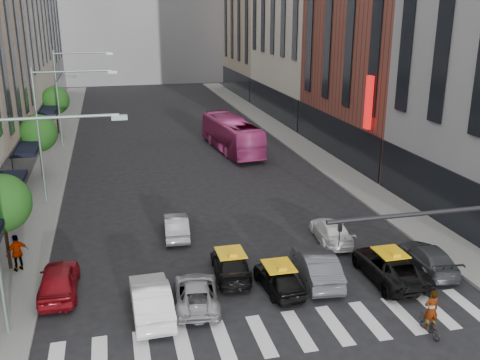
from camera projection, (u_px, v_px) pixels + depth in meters
ground at (297, 354)px, 20.56m from camera, size 160.00×160.00×0.00m
sidewalk_left at (52, 164)px, 45.69m from camera, size 3.00×96.00×0.15m
sidewalk_right at (305, 148)px, 50.90m from camera, size 3.00×96.00×0.15m
building_right_b at (384, 5)px, 45.45m from camera, size 8.00×18.00×26.00m
building_right_d at (261, 0)px, 80.31m from camera, size 8.00×18.00×28.00m
tree_near at (1, 203)px, 26.02m from camera, size 2.88×2.88×4.95m
tree_mid at (38, 133)px, 40.83m from camera, size 2.88×2.88×4.95m
tree_far at (55, 100)px, 55.64m from camera, size 2.88×2.88×4.95m
streetlamp_near at (15, 197)px, 20.19m from camera, size 5.38×0.25×9.00m
streetlamp_mid at (52, 118)px, 34.99m from camera, size 5.38×0.25×9.00m
streetlamp_far at (67, 86)px, 49.80m from camera, size 5.38×0.25×9.00m
liberty_sign at (369, 103)px, 40.10m from camera, size 0.30×0.70×4.00m
car_red at (59, 280)px, 24.69m from camera, size 1.77×4.31×1.46m
car_white_front at (151, 299)px, 23.01m from camera, size 1.72×4.67×1.53m
car_silver at (196, 293)px, 23.86m from camera, size 2.40×4.41×1.17m
taxi_left at (231, 264)px, 26.43m from camera, size 2.16×4.44×1.24m
taxi_center at (278, 278)px, 25.05m from camera, size 1.79×3.80×1.26m
car_grey_mid at (317, 266)px, 26.00m from camera, size 2.08×4.72×1.51m
taxi_right at (389, 266)px, 26.11m from camera, size 2.43×5.08×1.40m
car_grey_curb at (428, 257)px, 27.13m from camera, size 2.27×4.58×1.28m
car_row2_left at (176, 226)px, 31.11m from camera, size 1.64×3.98×1.28m
car_row2_right at (331, 231)px, 30.45m from camera, size 2.23×4.45×1.24m
bus at (232, 135)px, 49.75m from camera, size 3.68×11.44×3.13m
motorcycle at (429, 325)px, 21.72m from camera, size 0.53×1.51×0.79m
rider at (433, 298)px, 21.33m from camera, size 0.64×0.42×1.76m
pedestrian_far at (17, 253)px, 26.58m from camera, size 1.20×0.97×1.91m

